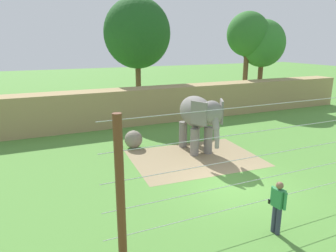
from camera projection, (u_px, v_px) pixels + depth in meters
ground_plane at (235, 186)px, 12.55m from camera, size 120.00×120.00×0.00m
dirt_patch at (195, 158)px, 15.51m from camera, size 6.39×4.92×0.01m
embankment_wall at (142, 105)px, 22.07m from camera, size 36.00×1.80×2.46m
elephant at (198, 115)px, 15.94m from camera, size 1.67×3.98×2.95m
enrichment_ball at (133, 139)px, 16.89m from camera, size 0.96×0.96×0.96m
cable_fence at (285, 159)px, 9.86m from camera, size 11.70×0.23×3.99m
zookeeper at (278, 205)px, 9.22m from camera, size 0.26×0.58×1.67m
tree_far_left at (248, 35)px, 27.38m from camera, size 3.66×3.66×8.15m
tree_left_of_centre at (263, 44)px, 27.93m from camera, size 3.98×3.98×7.53m
tree_behind_wall at (137, 33)px, 24.93m from camera, size 5.32×5.32×9.03m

